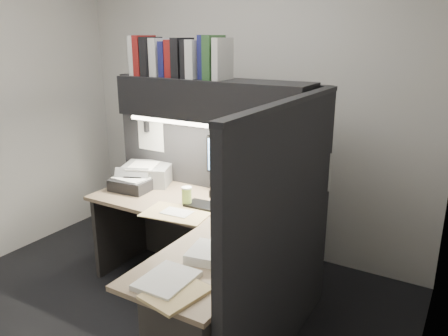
{
  "coord_description": "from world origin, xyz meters",
  "views": [
    {
      "loc": [
        1.87,
        -2.0,
        1.95
      ],
      "look_at": [
        0.38,
        0.51,
        1.07
      ],
      "focal_mm": 35.0,
      "sensor_mm": 36.0,
      "label": 1
    }
  ],
  "objects_px": {
    "desk": "(190,282)",
    "overhead_shelf": "(211,99)",
    "notebook_stack": "(133,184)",
    "keyboard": "(217,208)",
    "coffee_cup": "(187,197)",
    "monitor": "(232,174)",
    "telephone": "(278,212)",
    "printer": "(147,174)"
  },
  "relations": [
    {
      "from": "keyboard",
      "to": "coffee_cup",
      "type": "height_order",
      "value": "coffee_cup"
    },
    {
      "from": "overhead_shelf",
      "to": "keyboard",
      "type": "distance_m",
      "value": 0.81
    },
    {
      "from": "desk",
      "to": "monitor",
      "type": "relative_size",
      "value": 3.55
    },
    {
      "from": "desk",
      "to": "notebook_stack",
      "type": "distance_m",
      "value": 1.15
    },
    {
      "from": "telephone",
      "to": "monitor",
      "type": "bearing_deg",
      "value": 169.2
    },
    {
      "from": "overhead_shelf",
      "to": "desk",
      "type": "bearing_deg",
      "value": -68.21
    },
    {
      "from": "keyboard",
      "to": "printer",
      "type": "relative_size",
      "value": 1.2
    },
    {
      "from": "monitor",
      "to": "notebook_stack",
      "type": "xyz_separation_m",
      "value": [
        -0.8,
        -0.26,
        -0.14
      ]
    },
    {
      "from": "desk",
      "to": "printer",
      "type": "relative_size",
      "value": 4.23
    },
    {
      "from": "monitor",
      "to": "notebook_stack",
      "type": "relative_size",
      "value": 1.5
    },
    {
      "from": "keyboard",
      "to": "printer",
      "type": "xyz_separation_m",
      "value": [
        -0.84,
        0.22,
        0.07
      ]
    },
    {
      "from": "keyboard",
      "to": "overhead_shelf",
      "type": "bearing_deg",
      "value": 126.5
    },
    {
      "from": "notebook_stack",
      "to": "keyboard",
      "type": "bearing_deg",
      "value": -1.57
    },
    {
      "from": "telephone",
      "to": "keyboard",
      "type": "bearing_deg",
      "value": -156.98
    },
    {
      "from": "telephone",
      "to": "coffee_cup",
      "type": "xyz_separation_m",
      "value": [
        -0.68,
        -0.15,
        0.03
      ]
    },
    {
      "from": "keyboard",
      "to": "telephone",
      "type": "distance_m",
      "value": 0.46
    },
    {
      "from": "desk",
      "to": "coffee_cup",
      "type": "height_order",
      "value": "coffee_cup"
    },
    {
      "from": "coffee_cup",
      "to": "printer",
      "type": "bearing_deg",
      "value": 156.5
    },
    {
      "from": "coffee_cup",
      "to": "printer",
      "type": "distance_m",
      "value": 0.66
    },
    {
      "from": "monitor",
      "to": "printer",
      "type": "xyz_separation_m",
      "value": [
        -0.81,
        -0.06,
        -0.11
      ]
    },
    {
      "from": "desk",
      "to": "monitor",
      "type": "xyz_separation_m",
      "value": [
        -0.15,
        0.81,
        0.48
      ]
    },
    {
      "from": "notebook_stack",
      "to": "overhead_shelf",
      "type": "bearing_deg",
      "value": 16.88
    },
    {
      "from": "desk",
      "to": "monitor",
      "type": "height_order",
      "value": "monitor"
    },
    {
      "from": "overhead_shelf",
      "to": "notebook_stack",
      "type": "relative_size",
      "value": 4.84
    },
    {
      "from": "keyboard",
      "to": "telephone",
      "type": "xyz_separation_m",
      "value": [
        0.44,
        0.1,
        0.03
      ]
    },
    {
      "from": "overhead_shelf",
      "to": "printer",
      "type": "height_order",
      "value": "overhead_shelf"
    },
    {
      "from": "overhead_shelf",
      "to": "notebook_stack",
      "type": "bearing_deg",
      "value": -163.12
    },
    {
      "from": "monitor",
      "to": "coffee_cup",
      "type": "xyz_separation_m",
      "value": [
        -0.21,
        -0.32,
        -0.12
      ]
    },
    {
      "from": "monitor",
      "to": "keyboard",
      "type": "xyz_separation_m",
      "value": [
        0.03,
        -0.28,
        -0.18
      ]
    },
    {
      "from": "monitor",
      "to": "telephone",
      "type": "bearing_deg",
      "value": -23.38
    },
    {
      "from": "overhead_shelf",
      "to": "printer",
      "type": "xyz_separation_m",
      "value": [
        -0.66,
        -0.0,
        -0.69
      ]
    },
    {
      "from": "telephone",
      "to": "printer",
      "type": "bearing_deg",
      "value": -175.4
    },
    {
      "from": "printer",
      "to": "notebook_stack",
      "type": "bearing_deg",
      "value": -111.16
    },
    {
      "from": "desk",
      "to": "notebook_stack",
      "type": "bearing_deg",
      "value": 149.83
    },
    {
      "from": "monitor",
      "to": "telephone",
      "type": "height_order",
      "value": "monitor"
    },
    {
      "from": "coffee_cup",
      "to": "printer",
      "type": "height_order",
      "value": "printer"
    },
    {
      "from": "desk",
      "to": "overhead_shelf",
      "type": "relative_size",
      "value": 1.1
    },
    {
      "from": "monitor",
      "to": "printer",
      "type": "height_order",
      "value": "monitor"
    },
    {
      "from": "monitor",
      "to": "telephone",
      "type": "xyz_separation_m",
      "value": [
        0.47,
        -0.18,
        -0.15
      ]
    },
    {
      "from": "keyboard",
      "to": "printer",
      "type": "distance_m",
      "value": 0.87
    },
    {
      "from": "monitor",
      "to": "notebook_stack",
      "type": "height_order",
      "value": "monitor"
    },
    {
      "from": "desk",
      "to": "overhead_shelf",
      "type": "xyz_separation_m",
      "value": [
        -0.3,
        0.75,
        1.06
      ]
    }
  ]
}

